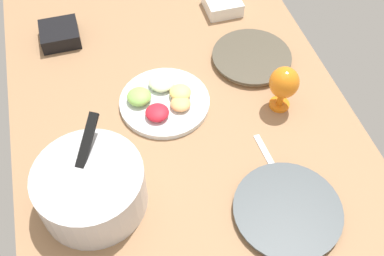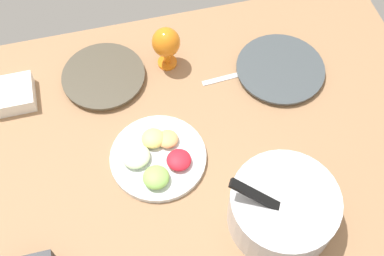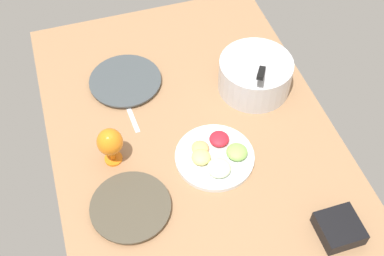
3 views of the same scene
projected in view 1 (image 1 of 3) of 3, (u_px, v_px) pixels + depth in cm
name	position (u px, v px, depth cm)	size (l,w,h in cm)	color
ground_plane	(185.00, 127.00, 142.39)	(160.00, 104.00, 4.00)	#99704C
dinner_plate_left	(287.00, 210.00, 121.43)	(29.10, 29.10, 2.10)	silver
dinner_plate_right	(252.00, 58.00, 156.41)	(27.04, 27.04, 2.36)	beige
mixing_bowl	(91.00, 187.00, 118.60)	(28.86, 28.61, 20.48)	silver
fruit_platter	(163.00, 100.00, 144.04)	(28.46, 28.46, 5.42)	silver
hurricane_glass_orange	(284.00, 84.00, 137.15)	(9.09, 9.09, 15.61)	orange
square_bowl_black	(60.00, 34.00, 161.24)	(13.21, 13.21, 5.35)	black
square_bowl_white	(222.00, 3.00, 171.65)	(12.78, 12.78, 5.13)	white
fork_by_left_plate	(269.00, 159.00, 132.40)	(18.00, 1.80, 0.60)	silver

